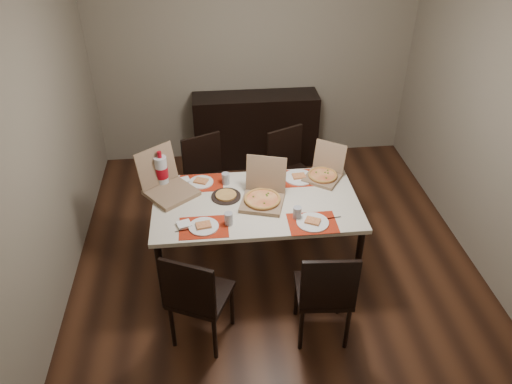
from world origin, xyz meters
TOP-DOWN VIEW (x-y plane):
  - ground at (0.00, 0.00)m, footprint 3.80×4.00m
  - room_walls at (0.00, 0.43)m, footprint 3.84×4.02m
  - sideboard at (0.00, 1.78)m, footprint 1.50×0.40m
  - dining_table at (-0.19, -0.16)m, footprint 1.80×1.00m
  - chair_near_left at (-0.73, -1.01)m, footprint 0.56×0.56m
  - chair_near_right at (0.25, -1.07)m, footprint 0.45×0.45m
  - chair_far_left at (-0.62, 0.66)m, footprint 0.55×0.55m
  - chair_far_right at (0.26, 0.74)m, footprint 0.56×0.56m
  - setting_near_left at (-0.62, -0.47)m, footprint 0.48×0.30m
  - setting_near_right at (0.21, -0.50)m, footprint 0.46×0.30m
  - setting_far_left at (-0.63, 0.18)m, footprint 0.51×0.30m
  - setting_far_right at (0.20, 0.17)m, footprint 0.49×0.30m
  - napkin_loose at (-0.07, -0.15)m, footprint 0.16×0.15m
  - pizza_box_center at (-0.13, -0.17)m, footprint 0.45×0.48m
  - pizza_box_right at (0.48, 0.16)m, footprint 0.44×0.45m
  - pizza_box_left at (-0.96, 0.05)m, footprint 0.57×0.57m
  - faina_plate at (-0.45, -0.07)m, footprint 0.26×0.26m
  - dip_bowl at (-0.12, 0.05)m, footprint 0.14×0.14m
  - soda_bottle at (-1.02, 0.18)m, footprint 0.12×0.12m

SIDE VIEW (x-z plane):
  - ground at x=0.00m, z-range -0.02..0.00m
  - sideboard at x=0.00m, z-range 0.00..0.90m
  - chair_near_left at x=-0.73m, z-range 0.05..0.98m
  - chair_near_right at x=0.25m, z-range 0.05..0.98m
  - chair_far_left at x=-0.62m, z-range 0.05..0.98m
  - chair_far_right at x=0.26m, z-range 0.05..0.98m
  - dining_table at x=-0.19m, z-range 0.31..1.06m
  - napkin_loose at x=-0.07m, z-range 0.75..0.77m
  - faina_plate at x=-0.45m, z-range 0.75..0.78m
  - dip_bowl at x=-0.12m, z-range 0.75..0.78m
  - setting_far_right at x=0.20m, z-range 0.72..0.83m
  - setting_near_left at x=-0.62m, z-range 0.72..0.83m
  - setting_near_right at x=0.21m, z-range 0.72..0.83m
  - setting_far_left at x=-0.63m, z-range 0.72..0.83m
  - pizza_box_right at x=0.48m, z-range 0.65..0.95m
  - pizza_box_center at x=-0.13m, z-range 0.63..0.99m
  - pizza_box_left at x=-0.96m, z-range 0.62..1.01m
  - soda_bottle at x=-1.02m, z-range 0.72..1.08m
  - room_walls at x=0.00m, z-range 0.42..3.04m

